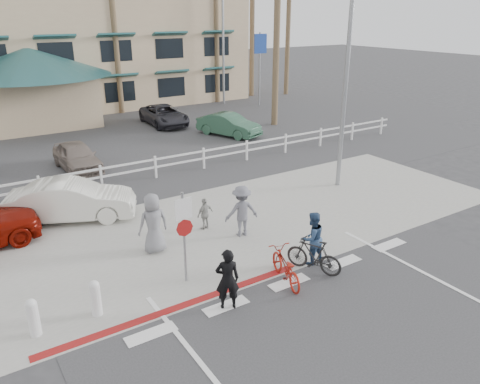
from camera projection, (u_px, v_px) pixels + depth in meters
ground at (303, 293)px, 12.21m from camera, size 140.00×140.00×0.00m
bike_path at (360, 335)px, 10.64m from camera, size 12.00×16.00×0.01m
sidewalk_plaza at (217, 230)px, 15.73m from camera, size 22.00×7.00×0.01m
cross_street at (167, 193)px, 18.86m from camera, size 40.00×5.00×0.01m
parking_lot at (96, 142)px, 26.30m from camera, size 50.00×16.00×0.01m
curb_red at (179, 307)px, 11.63m from camera, size 7.00×0.25×0.02m
rail_fence at (158, 167)px, 20.50m from camera, size 29.40×0.16×1.00m
building at (63, 28)px, 35.45m from camera, size 28.00×16.00×11.30m
sign_post at (184, 233)px, 12.24m from camera, size 0.50×0.10×2.90m
bollard_0 at (96, 298)px, 11.17m from camera, size 0.26×0.26×0.95m
bollard_1 at (33, 317)px, 10.47m from camera, size 0.26×0.26×0.95m
streetlight_0 at (346, 76)px, 18.17m from camera, size 0.60×2.00×9.00m
streetlight_1 at (223, 41)px, 35.35m from camera, size 0.60×2.00×9.50m
info_sign at (260, 68)px, 35.50m from camera, size 1.20×0.16×5.60m
palm_4 at (45, 0)px, 29.85m from camera, size 4.00×4.00×15.00m
palm_5 at (113, 17)px, 31.45m from camera, size 4.00×4.00×13.00m
palm_7 at (216, 9)px, 35.32m from camera, size 4.00×4.00×14.00m
palm_8 at (252, 3)px, 37.94m from camera, size 4.00×4.00×15.00m
palm_9 at (289, 16)px, 39.04m from camera, size 4.00×4.00×13.00m
palm_11 at (277, 9)px, 27.76m from camera, size 4.00×4.00×14.00m
bike_red at (285, 267)px, 12.56m from camera, size 1.02×1.84×0.92m
rider_red at (227, 279)px, 11.33m from camera, size 0.70×0.59×1.62m
bike_black at (314, 256)px, 13.07m from camera, size 1.12×1.70×0.99m
rider_black at (312, 238)px, 13.42m from camera, size 0.78×0.61×1.59m
pedestrian_a at (242, 211)px, 15.07m from camera, size 1.22×0.86×1.72m
pedestrian_child at (205, 214)px, 15.60m from camera, size 0.70×0.42×1.12m
pedestrian_b at (153, 223)px, 14.01m from camera, size 0.93×0.62×1.87m
car_white_sedan at (72, 200)px, 16.30m from camera, size 4.55×3.10×1.42m
lot_car_2 at (77, 156)px, 21.46m from camera, size 1.64×3.82×1.28m
lot_car_3 at (229, 125)px, 27.38m from camera, size 2.72×4.17×1.30m
lot_car_5 at (164, 115)px, 30.01m from camera, size 2.26×4.57×1.25m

